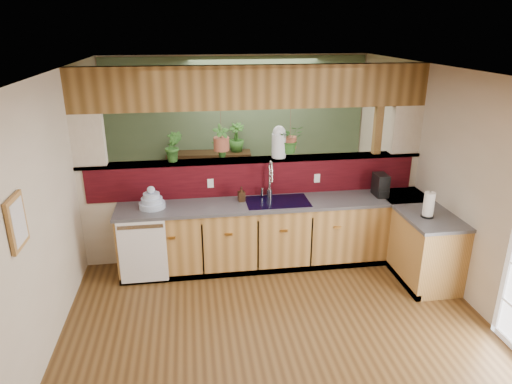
{
  "coord_description": "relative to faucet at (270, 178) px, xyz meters",
  "views": [
    {
      "loc": [
        -0.84,
        -4.46,
        3.07
      ],
      "look_at": [
        -0.07,
        0.7,
        1.15
      ],
      "focal_mm": 32.0,
      "sensor_mm": 36.0,
      "label": 1
    }
  ],
  "objects": [
    {
      "name": "ground",
      "position": [
        -0.17,
        -1.13,
        -1.18
      ],
      "size": [
        4.6,
        7.0,
        0.01
      ],
      "primitive_type": "cube",
      "color": "#513619",
      "rests_on": "ground"
    },
    {
      "name": "ceiling",
      "position": [
        -0.17,
        -1.13,
        1.42
      ],
      "size": [
        4.6,
        7.0,
        0.01
      ],
      "primitive_type": "cube",
      "color": "brown",
      "rests_on": "ground"
    },
    {
      "name": "wall_back",
      "position": [
        -0.17,
        2.37,
        0.12
      ],
      "size": [
        4.6,
        0.02,
        2.6
      ],
      "primitive_type": "cube",
      "color": "beige",
      "rests_on": "ground"
    },
    {
      "name": "wall_left",
      "position": [
        -2.47,
        -1.13,
        0.12
      ],
      "size": [
        0.02,
        7.0,
        2.6
      ],
      "primitive_type": "cube",
      "color": "beige",
      "rests_on": "ground"
    },
    {
      "name": "wall_right",
      "position": [
        2.13,
        -1.13,
        0.12
      ],
      "size": [
        0.02,
        7.0,
        2.6
      ],
      "primitive_type": "cube",
      "color": "beige",
      "rests_on": "ground"
    },
    {
      "name": "pass_through_partition",
      "position": [
        -0.14,
        0.22,
        0.01
      ],
      "size": [
        4.6,
        0.21,
        2.6
      ],
      "color": "beige",
      "rests_on": "ground"
    },
    {
      "name": "pass_through_ledge",
      "position": [
        -0.17,
        0.22,
        0.19
      ],
      "size": [
        4.6,
        0.21,
        0.04
      ],
      "primitive_type": "cube",
      "color": "brown",
      "rests_on": "ground"
    },
    {
      "name": "header_beam",
      "position": [
        -0.17,
        0.22,
        1.15
      ],
      "size": [
        4.6,
        0.15,
        0.55
      ],
      "primitive_type": "cube",
      "color": "brown",
      "rests_on": "ground"
    },
    {
      "name": "sage_backwall",
      "position": [
        -0.17,
        2.35,
        0.12
      ],
      "size": [
        4.55,
        0.02,
        2.55
      ],
      "primitive_type": "cube",
      "color": "#4A6142",
      "rests_on": "ground"
    },
    {
      "name": "countertop",
      "position": [
        0.66,
        -0.26,
        -0.73
      ],
      "size": [
        4.14,
        1.52,
        0.9
      ],
      "color": "olive",
      "rests_on": "ground"
    },
    {
      "name": "dishwasher",
      "position": [
        -1.65,
        -0.46,
        -0.72
      ],
      "size": [
        0.58,
        0.03,
        0.82
      ],
      "color": "white",
      "rests_on": "ground"
    },
    {
      "name": "navy_sink",
      "position": [
        0.08,
        -0.15,
        -0.36
      ],
      "size": [
        0.82,
        0.5,
        0.18
      ],
      "color": "black",
      "rests_on": "countertop"
    },
    {
      "name": "framed_print",
      "position": [
        -2.44,
        -1.93,
        0.37
      ],
      "size": [
        0.04,
        0.35,
        0.45
      ],
      "color": "olive",
      "rests_on": "wall_left"
    },
    {
      "name": "faucet",
      "position": [
        0.0,
        0.0,
        0.0
      ],
      "size": [
        0.23,
        0.23,
        0.52
      ],
      "color": "#B7B7B2",
      "rests_on": "countertop"
    },
    {
      "name": "dish_stack",
      "position": [
        -1.52,
        -0.13,
        -0.19
      ],
      "size": [
        0.33,
        0.33,
        0.29
      ],
      "color": "#A9BCDA",
      "rests_on": "countertop"
    },
    {
      "name": "soap_dispenser",
      "position": [
        -0.38,
        -0.07,
        -0.18
      ],
      "size": [
        0.1,
        0.1,
        0.2
      ],
      "primitive_type": "imported",
      "rotation": [
        0.0,
        0.0,
        0.12
      ],
      "color": "#3C2616",
      "rests_on": "countertop"
    },
    {
      "name": "coffee_maker",
      "position": [
        1.49,
        -0.13,
        -0.14
      ],
      "size": [
        0.16,
        0.27,
        0.3
      ],
      "rotation": [
        0.0,
        0.0,
        -0.01
      ],
      "color": "black",
      "rests_on": "countertop"
    },
    {
      "name": "paper_towel",
      "position": [
        1.76,
        -0.91,
        -0.13
      ],
      "size": [
        0.15,
        0.15,
        0.33
      ],
      "color": "black",
      "rests_on": "countertop"
    },
    {
      "name": "glass_jar",
      "position": [
        0.16,
        0.22,
        0.43
      ],
      "size": [
        0.19,
        0.19,
        0.43
      ],
      "color": "silver",
      "rests_on": "pass_through_ledge"
    },
    {
      "name": "ledge_plant_left",
      "position": [
        -1.23,
        0.22,
        0.42
      ],
      "size": [
        0.23,
        0.19,
        0.41
      ],
      "primitive_type": "imported",
      "rotation": [
        0.0,
        0.0,
        -0.05
      ],
      "color": "#28591F",
      "rests_on": "pass_through_ledge"
    },
    {
      "name": "hanging_plant_a",
      "position": [
        -0.61,
        0.22,
        0.6
      ],
      "size": [
        0.27,
        0.23,
        0.56
      ],
      "color": "brown",
      "rests_on": "header_beam"
    },
    {
      "name": "hanging_plant_b",
      "position": [
        0.31,
        0.22,
        0.62
      ],
      "size": [
        0.38,
        0.34,
        0.53
      ],
      "color": "brown",
      "rests_on": "header_beam"
    },
    {
      "name": "shelving_console",
      "position": [
        -0.7,
        2.12,
        -0.68
      ],
      "size": [
        1.47,
        0.5,
        0.96
      ],
      "primitive_type": "cube",
      "rotation": [
        0.0,
        0.0,
        -0.08
      ],
      "color": "black",
      "rests_on": "ground"
    },
    {
      "name": "shelf_plant_a",
      "position": [
        -1.29,
        2.12,
        -0.01
      ],
      "size": [
        0.23,
        0.2,
        0.37
      ],
      "primitive_type": "imported",
      "rotation": [
        0.0,
        0.0,
        0.4
      ],
      "color": "#28591F",
      "rests_on": "shelving_console"
    },
    {
      "name": "shelf_plant_b",
      "position": [
        -0.22,
        2.12,
        0.05
      ],
      "size": [
        0.35,
        0.35,
        0.5
      ],
      "primitive_type": "imported",
      "rotation": [
        0.0,
        0.0,
        -0.31
      ],
      "color": "#28591F",
      "rests_on": "shelving_console"
    },
    {
      "name": "floor_plant",
      "position": [
        0.65,
        0.91,
        -0.84
      ],
      "size": [
        0.61,
        0.53,
        0.67
      ],
      "primitive_type": "imported",
      "rotation": [
        0.0,
        0.0,
        -0.01
      ],
      "color": "#28591F",
      "rests_on": "ground"
    }
  ]
}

